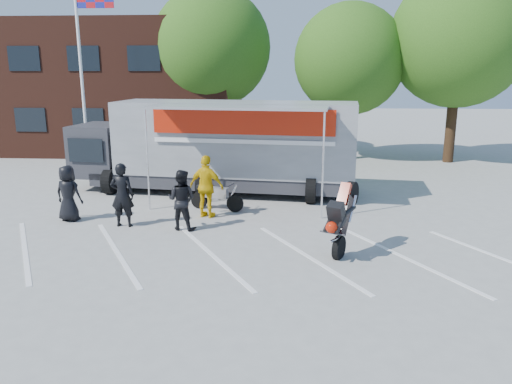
# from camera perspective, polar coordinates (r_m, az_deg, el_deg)

# --- Properties ---
(ground) EXTENTS (100.00, 100.00, 0.00)m
(ground) POSITION_cam_1_polar(r_m,az_deg,el_deg) (11.67, -6.87, -8.80)
(ground) COLOR #9F9F9A
(ground) RESTS_ON ground
(parking_bay_lines) EXTENTS (18.09, 13.33, 0.01)m
(parking_bay_lines) POSITION_cam_1_polar(r_m,az_deg,el_deg) (12.58, -6.04, -7.04)
(parking_bay_lines) COLOR white
(parking_bay_lines) RESTS_ON ground
(office_building) EXTENTS (18.00, 8.00, 7.00)m
(office_building) POSITION_cam_1_polar(r_m,az_deg,el_deg) (31.04, -19.50, 11.26)
(office_building) COLOR #4B2318
(office_building) RESTS_ON ground
(flagpole) EXTENTS (1.61, 0.12, 8.00)m
(flagpole) POSITION_cam_1_polar(r_m,az_deg,el_deg) (22.21, -18.86, 14.61)
(flagpole) COLOR white
(flagpole) RESTS_ON ground
(tree_left) EXTENTS (6.12, 6.12, 8.64)m
(tree_left) POSITION_cam_1_polar(r_m,az_deg,el_deg) (26.91, -5.13, 16.10)
(tree_left) COLOR #382314
(tree_left) RESTS_ON ground
(tree_mid) EXTENTS (5.44, 5.44, 7.68)m
(tree_mid) POSITION_cam_1_polar(r_m,az_deg,el_deg) (25.75, 10.66, 14.65)
(tree_mid) COLOR #382314
(tree_mid) RESTS_ON ground
(tree_right) EXTENTS (6.46, 6.46, 9.12)m
(tree_right) POSITION_cam_1_polar(r_m,az_deg,el_deg) (26.33, 22.18, 15.91)
(tree_right) COLOR #382314
(tree_right) RESTS_ON ground
(transporter_truck) EXTENTS (11.04, 6.24, 3.35)m
(transporter_truck) POSITION_cam_1_polar(r_m,az_deg,el_deg) (18.74, -3.75, -0.01)
(transporter_truck) COLOR #95989D
(transporter_truck) RESTS_ON ground
(parked_motorcycle) EXTENTS (1.97, 1.13, 0.98)m
(parked_motorcycle) POSITION_cam_1_polar(r_m,az_deg,el_deg) (16.38, -4.48, -2.06)
(parked_motorcycle) COLOR #AEAEB3
(parked_motorcycle) RESTS_ON ground
(stunt_bike_rider) EXTENTS (1.46, 1.87, 1.99)m
(stunt_bike_rider) POSITION_cam_1_polar(r_m,az_deg,el_deg) (12.96, 10.39, -6.58)
(stunt_bike_rider) COLOR black
(stunt_bike_rider) RESTS_ON ground
(spectator_leather_a) EXTENTS (0.93, 0.70, 1.70)m
(spectator_leather_a) POSITION_cam_1_polar(r_m,az_deg,el_deg) (16.01, -20.67, -0.15)
(spectator_leather_a) COLOR black
(spectator_leather_a) RESTS_ON ground
(spectator_leather_b) EXTENTS (0.69, 0.45, 1.88)m
(spectator_leather_b) POSITION_cam_1_polar(r_m,az_deg,el_deg) (14.93, -15.04, -0.33)
(spectator_leather_b) COLOR black
(spectator_leather_b) RESTS_ON ground
(spectator_leather_c) EXTENTS (0.97, 0.82, 1.74)m
(spectator_leather_c) POSITION_cam_1_polar(r_m,az_deg,el_deg) (14.32, -8.52, -0.89)
(spectator_leather_c) COLOR black
(spectator_leather_c) RESTS_ON ground
(spectator_hivis) EXTENTS (1.23, 0.83, 1.94)m
(spectator_hivis) POSITION_cam_1_polar(r_m,az_deg,el_deg) (15.38, -5.66, 0.61)
(spectator_hivis) COLOR yellow
(spectator_hivis) RESTS_ON ground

